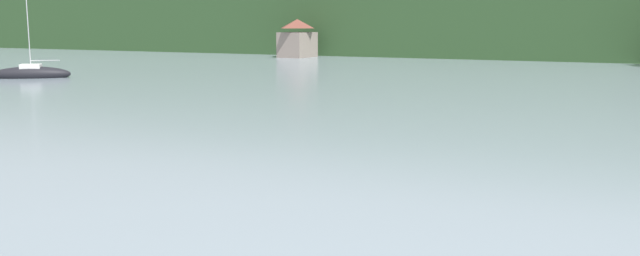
{
  "coord_description": "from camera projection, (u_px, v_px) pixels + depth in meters",
  "views": [
    {
      "loc": [
        9.7,
        24.06,
        4.9
      ],
      "look_at": [
        0.0,
        42.68,
        1.58
      ],
      "focal_mm": 37.13,
      "sensor_mm": 36.0,
      "label": 1
    }
  ],
  "objects": [
    {
      "name": "wooded_hillside",
      "position": [
        604.0,
        8.0,
        104.98
      ],
      "size": [
        352.0,
        44.21,
        32.82
      ],
      "color": "#2D4C28",
      "rests_on": "ground_plane"
    },
    {
      "name": "shore_building_west",
      "position": [
        297.0,
        39.0,
        97.17
      ],
      "size": [
        4.03,
        5.94,
        5.57
      ],
      "color": "gray",
      "rests_on": "ground_plane"
    },
    {
      "name": "sailboat_far_4",
      "position": [
        31.0,
        74.0,
        60.31
      ],
      "size": [
        6.58,
        5.83,
        8.19
      ],
      "rotation": [
        0.0,
        0.0,
        3.82
      ],
      "color": "black",
      "rests_on": "ground_plane"
    }
  ]
}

